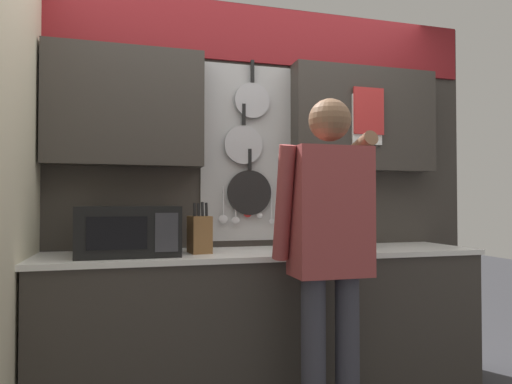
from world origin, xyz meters
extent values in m
cube|color=#38332D|center=(0.00, 0.00, 0.44)|extent=(2.54, 0.57, 0.89)
cube|color=white|center=(0.00, 0.00, 0.90)|extent=(2.57, 0.60, 0.03)
cube|color=#38332D|center=(0.00, 0.30, 1.25)|extent=(3.14, 0.04, 2.50)
cube|color=maroon|center=(0.00, 0.27, 2.31)|extent=(3.10, 0.02, 0.38)
cube|color=#38332D|center=(-0.81, 0.20, 1.77)|extent=(0.92, 0.16, 0.70)
cube|color=#38332D|center=(0.76, 0.20, 1.77)|extent=(1.02, 0.16, 0.70)
cube|color=#B2B2B2|center=(-0.05, 0.28, 1.53)|extent=(0.60, 0.01, 1.14)
cylinder|color=#B7B7BC|center=(-0.02, 0.25, 1.87)|extent=(0.23, 0.02, 0.23)
cube|color=black|center=(-0.02, 0.24, 2.05)|extent=(0.02, 0.02, 0.15)
cylinder|color=#B7B7BC|center=(-0.08, 0.25, 1.57)|extent=(0.25, 0.02, 0.25)
cube|color=black|center=(-0.08, 0.24, 1.77)|extent=(0.02, 0.02, 0.14)
cylinder|color=black|center=(-0.04, 0.25, 1.27)|extent=(0.29, 0.02, 0.29)
cube|color=black|center=(-0.04, 0.24, 1.48)|extent=(0.02, 0.02, 0.14)
cylinder|color=silver|center=(-0.21, 0.25, 1.21)|extent=(0.01, 0.01, 0.19)
ellipsoid|color=silver|center=(-0.21, 0.25, 1.10)|extent=(0.06, 0.01, 0.05)
cylinder|color=silver|center=(-0.13, 0.25, 1.21)|extent=(0.01, 0.01, 0.20)
ellipsoid|color=silver|center=(-0.13, 0.25, 1.09)|extent=(0.05, 0.01, 0.05)
cylinder|color=red|center=(-0.05, 0.25, 1.23)|extent=(0.01, 0.01, 0.16)
ellipsoid|color=red|center=(-0.05, 0.25, 1.13)|extent=(0.05, 0.01, 0.05)
cylinder|color=silver|center=(0.03, 0.25, 1.22)|extent=(0.01, 0.01, 0.18)
ellipsoid|color=silver|center=(0.03, 0.25, 1.12)|extent=(0.04, 0.01, 0.04)
cylinder|color=silver|center=(0.11, 0.25, 1.20)|extent=(0.01, 0.01, 0.22)
ellipsoid|color=silver|center=(0.11, 0.25, 1.08)|extent=(0.04, 0.01, 0.03)
cube|color=white|center=(0.73, 0.11, 1.75)|extent=(0.21, 0.02, 0.33)
cube|color=red|center=(0.74, 0.10, 1.81)|extent=(0.22, 0.02, 0.31)
cube|color=beige|center=(-1.31, -0.42, 1.25)|extent=(0.04, 1.60, 2.50)
cube|color=black|center=(-0.79, -0.02, 1.05)|extent=(0.53, 0.39, 0.27)
cube|color=black|center=(-0.84, -0.22, 1.05)|extent=(0.29, 0.01, 0.16)
cube|color=#333338|center=(-0.60, -0.22, 1.05)|extent=(0.12, 0.01, 0.20)
cube|color=brown|center=(-0.40, -0.02, 1.02)|extent=(0.13, 0.16, 0.21)
cylinder|color=black|center=(-0.44, -0.05, 1.16)|extent=(0.02, 0.03, 0.08)
cylinder|color=black|center=(-0.41, -0.05, 1.16)|extent=(0.02, 0.03, 0.07)
cylinder|color=black|center=(-0.39, -0.05, 1.17)|extent=(0.02, 0.03, 0.08)
cylinder|color=black|center=(-0.37, -0.05, 1.16)|extent=(0.02, 0.03, 0.08)
cylinder|color=white|center=(0.63, -0.02, 0.99)|extent=(0.12, 0.12, 0.14)
cylinder|color=silver|center=(0.60, 0.00, 1.11)|extent=(0.06, 0.05, 0.27)
cylinder|color=silver|center=(0.63, -0.02, 1.09)|extent=(0.05, 0.02, 0.24)
cylinder|color=tan|center=(0.63, -0.01, 1.07)|extent=(0.05, 0.05, 0.19)
cylinder|color=silver|center=(0.63, -0.01, 1.11)|extent=(0.02, 0.02, 0.26)
cylinder|color=#383842|center=(0.08, -0.52, 0.42)|extent=(0.12, 0.12, 0.84)
cylinder|color=#383842|center=(0.26, -0.52, 0.42)|extent=(0.12, 0.12, 0.84)
cube|color=#993D3D|center=(0.17, -0.52, 1.16)|extent=(0.38, 0.22, 0.63)
sphere|color=brown|center=(0.17, -0.52, 1.61)|extent=(0.21, 0.21, 0.21)
cylinder|color=#993D3D|center=(-0.06, -0.49, 1.20)|extent=(0.08, 0.20, 0.57)
cylinder|color=brown|center=(0.40, -0.25, 1.46)|extent=(0.08, 0.56, 0.23)
camera|label=1|loc=(-0.79, -2.59, 1.20)|focal=32.00mm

